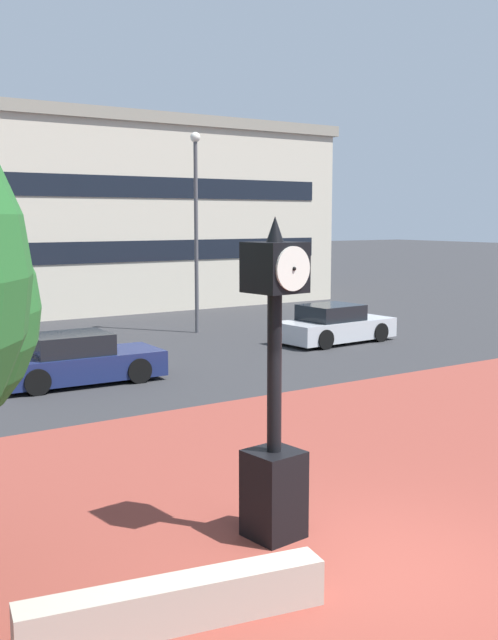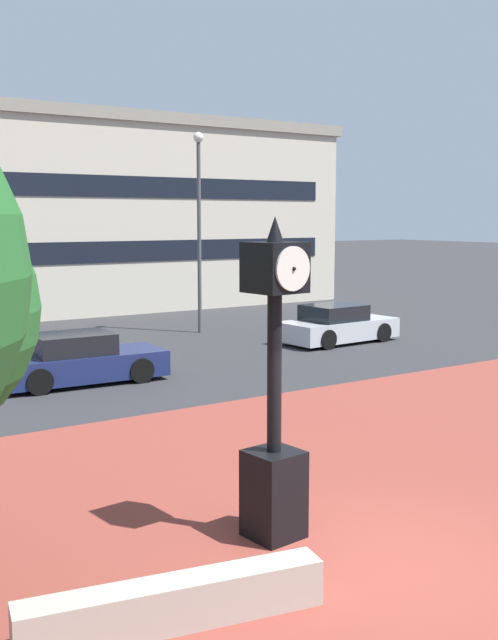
{
  "view_description": "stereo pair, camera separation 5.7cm",
  "coord_description": "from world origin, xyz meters",
  "px_view_note": "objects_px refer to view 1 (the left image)",
  "views": [
    {
      "loc": [
        -6.1,
        -6.18,
        4.15
      ],
      "look_at": [
        -0.79,
        1.71,
        2.86
      ],
      "focal_mm": 42.48,
      "sensor_mm": 36.0,
      "label": 1
    },
    {
      "loc": [
        -6.05,
        -6.21,
        4.15
      ],
      "look_at": [
        -0.79,
        1.71,
        2.86
      ],
      "focal_mm": 42.48,
      "sensor_mm": 36.0,
      "label": 2
    }
  ],
  "objects_px": {
    "civic_building": "(29,214)",
    "street_clock": "(274,408)",
    "car_street_mid": "(77,361)",
    "street_lamp_post": "(196,213)",
    "car_street_far": "(334,325)"
  },
  "relations": [
    {
      "from": "civic_building",
      "to": "street_clock",
      "type": "bearing_deg",
      "value": -102.24
    },
    {
      "from": "street_clock",
      "to": "civic_building",
      "type": "height_order",
      "value": "civic_building"
    },
    {
      "from": "car_street_mid",
      "to": "street_lamp_post",
      "type": "height_order",
      "value": "street_lamp_post"
    },
    {
      "from": "street_clock",
      "to": "car_street_far",
      "type": "height_order",
      "value": "street_clock"
    },
    {
      "from": "civic_building",
      "to": "street_lamp_post",
      "type": "bearing_deg",
      "value": -82.55
    },
    {
      "from": "car_street_far",
      "to": "street_clock",
      "type": "bearing_deg",
      "value": -46.34
    },
    {
      "from": "street_clock",
      "to": "car_street_mid",
      "type": "bearing_deg",
      "value": 76.44
    },
    {
      "from": "car_street_far",
      "to": "street_lamp_post",
      "type": "relative_size",
      "value": 0.58
    },
    {
      "from": "street_clock",
      "to": "civic_building",
      "type": "xyz_separation_m",
      "value": [
        6.36,
        29.3,
        2.62
      ]
    },
    {
      "from": "civic_building",
      "to": "street_lamp_post",
      "type": "xyz_separation_m",
      "value": [
        1.74,
        -13.3,
        -0.02
      ]
    },
    {
      "from": "street_lamp_post",
      "to": "car_street_far",
      "type": "bearing_deg",
      "value": -58.38
    },
    {
      "from": "car_street_mid",
      "to": "street_lamp_post",
      "type": "xyz_separation_m",
      "value": [
        6.78,
        5.69,
        3.76
      ]
    },
    {
      "from": "car_street_far",
      "to": "civic_building",
      "type": "xyz_separation_m",
      "value": [
        -4.48,
        17.75,
        3.78
      ]
    },
    {
      "from": "car_street_mid",
      "to": "car_street_far",
      "type": "distance_m",
      "value": 9.6
    },
    {
      "from": "street_clock",
      "to": "street_lamp_post",
      "type": "relative_size",
      "value": 0.58
    }
  ]
}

